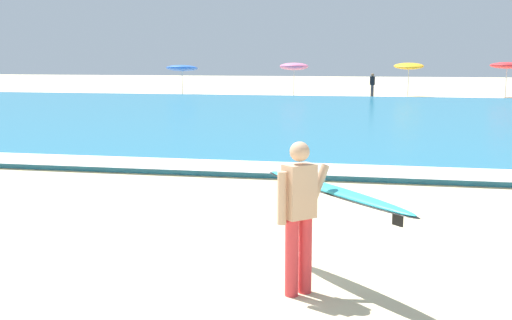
% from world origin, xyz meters
% --- Properties ---
extents(ground_plane, '(160.00, 160.00, 0.00)m').
position_xyz_m(ground_plane, '(0.00, 0.00, 0.00)').
color(ground_plane, beige).
extents(sea, '(120.00, 28.00, 0.14)m').
position_xyz_m(sea, '(0.00, 20.04, 0.07)').
color(sea, teal).
rests_on(sea, ground).
extents(surf_foam, '(120.00, 1.53, 0.01)m').
position_xyz_m(surf_foam, '(0.00, 6.64, 0.15)').
color(surf_foam, white).
rests_on(surf_foam, sea).
extents(surfer_with_board, '(2.03, 2.07, 1.73)m').
position_xyz_m(surfer_with_board, '(2.57, -0.57, 1.03)').
color(surfer_with_board, red).
rests_on(surfer_with_board, ground).
extents(beach_umbrella_0, '(2.20, 2.22, 2.12)m').
position_xyz_m(beach_umbrella_0, '(-10.93, 35.83, 1.84)').
color(beach_umbrella_0, beige).
rests_on(beach_umbrella_0, ground).
extents(beach_umbrella_1, '(1.92, 1.94, 2.26)m').
position_xyz_m(beach_umbrella_1, '(-2.94, 35.43, 1.99)').
color(beach_umbrella_1, beige).
rests_on(beach_umbrella_1, ground).
extents(beach_umbrella_2, '(1.95, 1.98, 2.31)m').
position_xyz_m(beach_umbrella_2, '(4.57, 36.53, 2.02)').
color(beach_umbrella_2, beige).
rests_on(beach_umbrella_2, ground).
extents(beach_umbrella_3, '(2.13, 2.14, 2.32)m').
position_xyz_m(beach_umbrella_3, '(10.77, 36.80, 2.08)').
color(beach_umbrella_3, beige).
rests_on(beach_umbrella_3, ground).
extents(beachgoer_near_row_left, '(0.32, 0.20, 1.58)m').
position_xyz_m(beachgoer_near_row_left, '(2.27, 34.75, 0.84)').
color(beachgoer_near_row_left, '#383842').
rests_on(beachgoer_near_row_left, ground).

